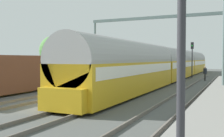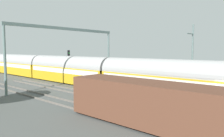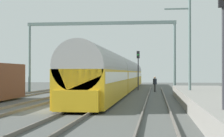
# 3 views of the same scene
# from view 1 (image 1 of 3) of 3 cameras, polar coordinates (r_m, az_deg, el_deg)

# --- Properties ---
(ground) EXTENTS (120.00, 120.00, 0.00)m
(ground) POSITION_cam_1_polar(r_m,az_deg,el_deg) (15.67, -11.89, -7.52)
(ground) COLOR #4C4F4C
(track_west) EXTENTS (1.51, 60.00, 0.16)m
(track_west) POSITION_cam_1_polar(r_m,az_deg,el_deg) (16.96, -17.51, -6.57)
(track_west) COLOR #625B54
(track_west) RESTS_ON ground
(track_east) EXTENTS (1.51, 60.00, 0.16)m
(track_east) POSITION_cam_1_polar(r_m,az_deg,el_deg) (14.54, -5.31, -7.92)
(track_east) COLOR #625B54
(track_east) RESTS_ON ground
(track_far_east) EXTENTS (1.52, 60.00, 0.16)m
(track_far_east) POSITION_cam_1_polar(r_m,az_deg,el_deg) (13.00, 10.78, -9.14)
(track_far_east) COLOR #625B54
(track_far_east) RESTS_ON ground
(passenger_train) EXTENTS (2.93, 49.20, 3.82)m
(passenger_train) POSITION_cam_1_polar(r_m,az_deg,el_deg) (35.38, 13.09, 1.00)
(passenger_train) COLOR gold
(passenger_train) RESTS_ON ground
(freight_car) EXTENTS (2.80, 13.00, 2.70)m
(freight_car) POSITION_cam_1_polar(r_m,az_deg,el_deg) (21.51, -21.07, -1.08)
(freight_car) COLOR #563323
(freight_car) RESTS_ON ground
(person_crossing) EXTENTS (0.44, 0.46, 1.73)m
(person_crossing) POSITION_cam_1_polar(r_m,az_deg,el_deg) (33.32, 19.25, -0.75)
(person_crossing) COLOR #2E2E2E
(person_crossing) RESTS_ON ground
(railway_signal_near) EXTENTS (0.36, 0.30, 5.30)m
(railway_signal_near) POSITION_cam_1_polar(r_m,az_deg,el_deg) (4.57, 14.64, 11.75)
(railway_signal_near) COLOR #2D2D33
(railway_signal_near) RESTS_ON ground
(railway_signal_far) EXTENTS (0.36, 0.30, 4.84)m
(railway_signal_far) POSITION_cam_1_polar(r_m,az_deg,el_deg) (37.44, 16.74, 2.76)
(railway_signal_far) COLOR #2D2D33
(railway_signal_far) RESTS_ON ground
(catenary_gantry) EXTENTS (16.75, 0.28, 7.86)m
(catenary_gantry) POSITION_cam_1_polar(r_m,az_deg,el_deg) (33.60, 8.80, 7.71)
(catenary_gantry) COLOR slate
(catenary_gantry) RESTS_ON ground
(catenary_pole_east_mid) EXTENTS (1.90, 0.20, 8.00)m
(catenary_pole_east_mid) POSITION_cam_1_polar(r_m,az_deg,el_deg) (18.66, 22.66, 6.67)
(catenary_pole_east_mid) COLOR slate
(catenary_pole_east_mid) RESTS_ON ground
(tree_west_background) EXTENTS (4.03, 4.03, 5.72)m
(tree_west_background) POSITION_cam_1_polar(r_m,az_deg,el_deg) (36.71, -12.18, 3.74)
(tree_west_background) COLOR #4C3826
(tree_west_background) RESTS_ON ground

